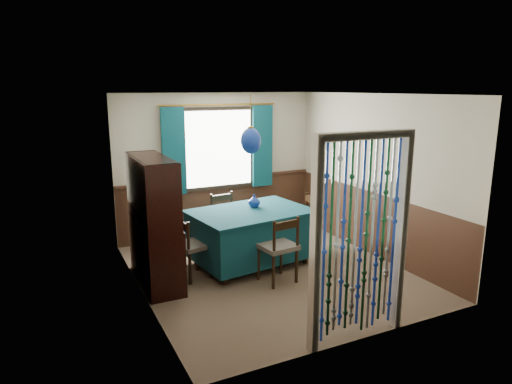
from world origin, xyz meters
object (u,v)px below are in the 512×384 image
chair_near (279,247)px  chair_left (191,246)px  dining_table (251,233)px  chair_far (227,220)px  bowl_shelf (162,200)px  vase_table (254,201)px  sideboard (154,240)px  pendant_lamp (251,141)px  vase_sideboard (152,209)px  chair_right (302,222)px

chair_near → chair_left: bearing=140.4°
dining_table → chair_far: size_ratio=2.02×
bowl_shelf → vase_table: bearing=16.9°
dining_table → chair_far: 0.75m
chair_near → vase_table: vase_table is taller
sideboard → pendant_lamp: size_ratio=2.05×
dining_table → chair_far: bearing=88.8°
chair_near → chair_far: 1.51m
pendant_lamp → chair_near: bearing=-85.9°
vase_table → chair_left: bearing=-165.6°
pendant_lamp → vase_table: size_ratio=4.76×
pendant_lamp → vase_table: pendant_lamp is taller
chair_near → sideboard: (-1.49, 0.73, 0.10)m
pendant_lamp → vase_sideboard: bearing=168.1°
chair_left → chair_right: chair_right is taller
dining_table → chair_near: chair_near is taller
sideboard → pendant_lamp: pendant_lamp is taller
pendant_lamp → bowl_shelf: 1.55m
dining_table → sideboard: size_ratio=1.08×
vase_table → chair_near: bearing=-95.0°
chair_left → pendant_lamp: size_ratio=1.05×
chair_far → vase_table: bearing=103.2°
pendant_lamp → bowl_shelf: pendant_lamp is taller
chair_right → bowl_shelf: 2.52m
chair_right → pendant_lamp: size_ratio=1.08×
sideboard → vase_table: sideboard is taller
chair_left → sideboard: (-0.48, 0.08, 0.13)m
chair_right → vase_table: vase_table is taller
chair_left → bowl_shelf: bearing=-80.4°
chair_right → sideboard: size_ratio=0.53×
chair_far → chair_left: bearing=37.0°
pendant_lamp → sideboard: bearing=-178.9°
chair_far → chair_left: (-0.88, -0.86, -0.02)m
chair_near → pendant_lamp: bearing=87.1°
pendant_lamp → vase_sideboard: pendant_lamp is taller
bowl_shelf → pendant_lamp: bearing=11.9°
chair_near → bowl_shelf: bowl_shelf is taller
chair_near → chair_left: size_ratio=1.06×
sideboard → vase_sideboard: bearing=79.8°
sideboard → chair_right: bearing=5.1°
dining_table → pendant_lamp: (-0.00, -0.00, 1.38)m
vase_table → bowl_shelf: 1.61m
chair_near → chair_right: (0.94, 0.93, -0.01)m
chair_left → bowl_shelf: size_ratio=4.20×
vase_table → bowl_shelf: (-1.52, -0.46, 0.29)m
chair_right → vase_table: 0.96m
chair_far → chair_near: bearing=87.8°
chair_right → bowl_shelf: bowl_shelf is taller
dining_table → chair_near: 0.76m
vase_sideboard → sideboard: bearing=-100.6°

